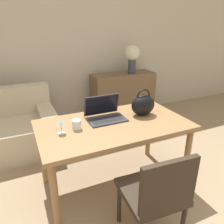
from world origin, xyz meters
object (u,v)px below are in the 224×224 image
object	(u,v)px
drinking_glass	(77,125)
wine_glass	(61,123)
flower_vase	(132,56)
laptop	(105,113)
handbag	(143,105)
chair	(156,193)

from	to	relation	value
drinking_glass	wine_glass	world-z (taller)	wine_glass
wine_glass	flower_vase	bearing A→B (deg)	44.51
drinking_glass	flower_vase	xyz separation A→B (m)	(1.42, 1.51, 0.35)
drinking_glass	wine_glass	bearing A→B (deg)	-169.46
laptop	handbag	bearing A→B (deg)	-11.37
laptop	drinking_glass	bearing A→B (deg)	-159.68
wine_glass	chair	bearing A→B (deg)	-54.70
chair	drinking_glass	world-z (taller)	chair
flower_vase	chair	bearing A→B (deg)	-114.91
chair	laptop	distance (m)	0.93
laptop	wine_glass	bearing A→B (deg)	-162.61
chair	wine_glass	size ratio (longest dim) A/B	5.80
drinking_glass	wine_glass	size ratio (longest dim) A/B	0.62
chair	handbag	distance (m)	0.94
chair	flower_vase	xyz separation A→B (m)	(1.05, 2.26, 0.65)
laptop	drinking_glass	xyz separation A→B (m)	(-0.33, -0.12, -0.02)
chair	drinking_glass	xyz separation A→B (m)	(-0.37, 0.75, 0.30)
laptop	handbag	distance (m)	0.41
drinking_glass	wine_glass	xyz separation A→B (m)	(-0.15, -0.03, 0.06)
chair	wine_glass	distance (m)	0.96
chair	handbag	bearing A→B (deg)	69.53
wine_glass	handbag	distance (m)	0.87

